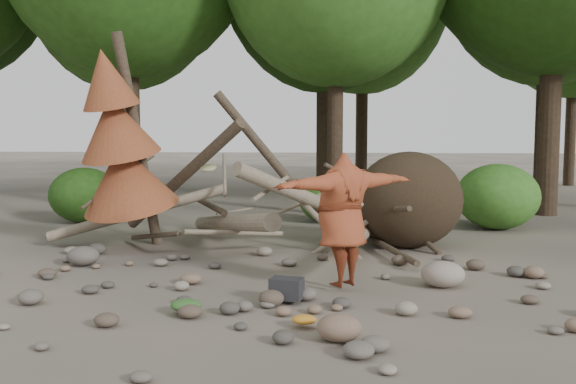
{
  "coord_description": "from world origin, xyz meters",
  "views": [
    {
      "loc": [
        1.32,
        -8.91,
        2.41
      ],
      "look_at": [
        0.37,
        1.5,
        1.4
      ],
      "focal_mm": 40.0,
      "sensor_mm": 36.0,
      "label": 1
    }
  ],
  "objects": [
    {
      "name": "deadfall_pile",
      "position": [
        2.02,
        4.24,
        0.95
      ],
      "size": [
        8.55,
        5.24,
        3.3
      ],
      "color": "#332619",
      "rests_on": "ground"
    },
    {
      "name": "boulder_mid_left",
      "position": [
        -3.34,
        1.97,
        0.17
      ],
      "size": [
        0.58,
        0.52,
        0.35
      ],
      "primitive_type": "ellipsoid",
      "color": "#5C544D",
      "rests_on": "ground"
    },
    {
      "name": "bush_mid",
      "position": [
        0.8,
        7.8,
        0.56
      ],
      "size": [
        1.4,
        1.4,
        1.12
      ],
      "primitive_type": "ellipsoid",
      "color": "#31651D",
      "rests_on": "ground"
    },
    {
      "name": "boulder_front_right",
      "position": [
        1.25,
        -1.74,
        0.16
      ],
      "size": [
        0.52,
        0.47,
        0.31
      ],
      "primitive_type": "ellipsoid",
      "color": "#7B604D",
      "rests_on": "ground"
    },
    {
      "name": "cloth_orange",
      "position": [
        0.83,
        -1.28,
        0.06
      ],
      "size": [
        0.31,
        0.25,
        0.11
      ],
      "primitive_type": "ellipsoid",
      "color": "#C07A20",
      "rests_on": "ground"
    },
    {
      "name": "bush_left",
      "position": [
        -5.5,
        7.2,
        0.72
      ],
      "size": [
        1.8,
        1.8,
        1.44
      ],
      "primitive_type": "ellipsoid",
      "color": "#255015",
      "rests_on": "ground"
    },
    {
      "name": "backpack",
      "position": [
        0.5,
        -0.17,
        0.15
      ],
      "size": [
        0.49,
        0.38,
        0.29
      ],
      "primitive_type": "cube",
      "rotation": [
        0.0,
        0.0,
        -0.22
      ],
      "color": "black",
      "rests_on": "ground"
    },
    {
      "name": "dead_conifer",
      "position": [
        -3.12,
        3.37,
        2.11
      ],
      "size": [
        2.06,
        2.16,
        4.35
      ],
      "color": "#4C3F30",
      "rests_on": "ground"
    },
    {
      "name": "frisbee_thrower",
      "position": [
        1.27,
        0.61,
        1.08
      ],
      "size": [
        3.48,
        2.01,
        2.0
      ],
      "color": "brown",
      "rests_on": "ground"
    },
    {
      "name": "bush_right",
      "position": [
        5.0,
        7.0,
        0.8
      ],
      "size": [
        2.0,
        2.0,
        1.6
      ],
      "primitive_type": "ellipsoid",
      "color": "#3D7825",
      "rests_on": "ground"
    },
    {
      "name": "ground",
      "position": [
        0.0,
        0.0,
        0.0
      ],
      "size": [
        120.0,
        120.0,
        0.0
      ],
      "primitive_type": "plane",
      "color": "#514C44",
      "rests_on": "ground"
    },
    {
      "name": "boulder_mid_right",
      "position": [
        2.82,
        0.97,
        0.2
      ],
      "size": [
        0.67,
        0.61,
        0.4
      ],
      "primitive_type": "ellipsoid",
      "color": "gray",
      "rests_on": "ground"
    },
    {
      "name": "cloth_green",
      "position": [
        -0.75,
        -0.86,
        0.08
      ],
      "size": [
        0.41,
        0.34,
        0.16
      ],
      "primitive_type": "ellipsoid",
      "color": "#305D25",
      "rests_on": "ground"
    }
  ]
}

